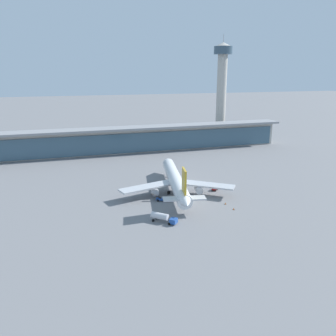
{
  "coord_description": "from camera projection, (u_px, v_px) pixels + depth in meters",
  "views": [
    {
      "loc": [
        -41.28,
        -110.25,
        46.12
      ],
      "look_at": [
        0.0,
        21.96,
        7.12
      ],
      "focal_mm": 36.77,
      "sensor_mm": 36.0,
      "label": 1
    }
  ],
  "objects": [
    {
      "name": "ground_plane",
      "position": [
        186.0,
        202.0,
        125.64
      ],
      "size": [
        1200.0,
        1200.0,
        0.0
      ],
      "primitive_type": "plane",
      "color": "slate"
    },
    {
      "name": "airliner_on_stand",
      "position": [
        176.0,
        181.0,
        134.31
      ],
      "size": [
        43.91,
        57.82,
        15.48
      ],
      "color": "white",
      "rests_on": "ground"
    },
    {
      "name": "service_truck_near_nose_blue",
      "position": [
        163.0,
        217.0,
        108.58
      ],
      "size": [
        7.83,
        7.5,
        2.95
      ],
      "color": "#234C9E",
      "rests_on": "ground"
    },
    {
      "name": "service_truck_under_wing_red",
      "position": [
        215.0,
        188.0,
        137.92
      ],
      "size": [
        3.22,
        3.24,
        2.05
      ],
      "color": "#B21E1E",
      "rests_on": "ground"
    },
    {
      "name": "service_truck_mid_apron_blue",
      "position": [
        162.0,
        199.0,
        126.72
      ],
      "size": [
        6.74,
        4.09,
        2.7
      ],
      "color": "#234C9E",
      "rests_on": "ground"
    },
    {
      "name": "terminal_building",
      "position": [
        136.0,
        139.0,
        202.09
      ],
      "size": [
        183.6,
        12.8,
        15.2
      ],
      "color": "#B2ADA3",
      "rests_on": "ground"
    },
    {
      "name": "control_tower",
      "position": [
        222.0,
        84.0,
        228.83
      ],
      "size": [
        12.0,
        12.0,
        69.19
      ],
      "color": "#B2ADA3",
      "rests_on": "ground"
    },
    {
      "name": "safety_cone_alpha",
      "position": [
        234.0,
        209.0,
        118.82
      ],
      "size": [
        0.62,
        0.62,
        0.7
      ],
      "color": "orange",
      "rests_on": "ground"
    },
    {
      "name": "safety_cone_bravo",
      "position": [
        225.0,
        203.0,
        123.64
      ],
      "size": [
        0.62,
        0.62,
        0.7
      ],
      "color": "orange",
      "rests_on": "ground"
    }
  ]
}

